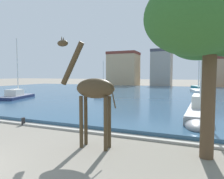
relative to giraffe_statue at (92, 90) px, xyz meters
The scene contains 13 objects.
harbor_water 25.43m from the giraffe_statue, 97.58° to the left, with size 81.25×45.55×0.33m, color #2D5170.
quay_edge_coping 4.69m from the giraffe_statue, 148.20° to the left, with size 81.25×0.50×0.12m, color #ADA89E.
giraffe_statue is the anchor object (origin of this frame).
sailboat_navy 20.61m from the giraffe_statue, 145.66° to the left, with size 3.71×6.63×8.03m.
sailboat_grey 9.35m from the giraffe_statue, 58.82° to the left, with size 2.05×9.37×7.18m.
sailboat_orange 28.56m from the giraffe_statue, 113.67° to the left, with size 3.05×9.84×5.96m.
sailboat_teal 42.16m from the giraffe_statue, 82.93° to the left, with size 4.10×8.27×9.33m.
sailboat_white 31.28m from the giraffe_statue, 80.93° to the left, with size 2.99×7.08×5.85m.
shade_tree 5.61m from the giraffe_statue, ahead, with size 5.08×5.55×6.96m.
mooring_bollard 6.88m from the giraffe_statue, 162.70° to the left, with size 0.24×0.24×0.50m, color #232326.
townhouse_tall_gabled 52.59m from the giraffe_statue, 107.35° to the left, with size 8.77×7.08×10.18m.
townhouse_narrow_midrow 51.83m from the giraffe_statue, 95.03° to the left, with size 5.58×6.73×10.55m.
townhouse_end_terrace 53.83m from the giraffe_statue, 80.40° to the left, with size 5.90×7.06×8.19m.
Camera 1 is at (7.63, -3.77, 3.32)m, focal length 32.48 mm.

